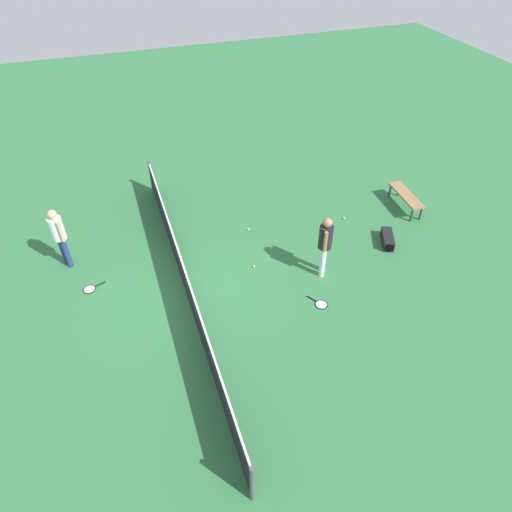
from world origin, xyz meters
TOP-DOWN VIEW (x-y plane):
  - ground_plane at (0.00, 0.00)m, footprint 40.00×40.00m
  - court_net at (0.00, 0.00)m, footprint 10.09×0.09m
  - player_near_side at (-0.34, -3.44)m, footprint 0.50×0.46m
  - player_far_side at (2.13, 2.69)m, footprint 0.51×0.45m
  - tennis_racket_near_player at (-1.36, -2.94)m, footprint 0.59×0.44m
  - tennis_racket_far_player at (0.97, 2.22)m, footprint 0.40×0.61m
  - tennis_ball_near_player at (1.58, -5.08)m, footprint 0.07×0.07m
  - tennis_ball_by_net at (0.41, -1.86)m, footprint 0.07×0.07m
  - tennis_ball_midcourt at (1.97, -2.23)m, footprint 0.07×0.07m
  - courtside_bench at (1.52, -7.07)m, footprint 1.52×0.50m
  - equipment_bag at (0.14, -5.66)m, footprint 0.84×0.59m

SIDE VIEW (x-z plane):
  - ground_plane at x=0.00m, z-range 0.00..0.00m
  - tennis_racket_near_player at x=-1.36m, z-range 0.00..0.03m
  - tennis_racket_far_player at x=0.97m, z-range 0.00..0.03m
  - tennis_ball_near_player at x=1.58m, z-range 0.00..0.07m
  - tennis_ball_by_net at x=0.41m, z-range 0.00..0.07m
  - tennis_ball_midcourt at x=1.97m, z-range 0.00..0.07m
  - equipment_bag at x=0.14m, z-range 0.00..0.28m
  - courtside_bench at x=1.52m, z-range 0.18..0.66m
  - court_net at x=0.00m, z-range -0.03..1.04m
  - player_near_side at x=-0.34m, z-range 0.16..1.86m
  - player_far_side at x=2.13m, z-range 0.16..1.86m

